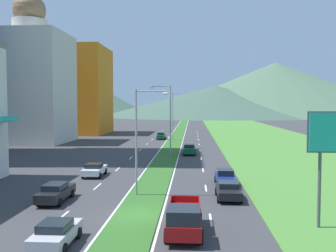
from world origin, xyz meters
TOP-DOWN VIEW (x-y plane):
  - ground_plane at (0.00, 0.00)m, footprint 600.00×600.00m
  - grass_median at (0.00, 60.00)m, footprint 3.20×240.00m
  - grass_verge_right at (20.60, 60.00)m, footprint 24.00×240.00m
  - lane_dash_left_2 at (-5.10, -0.68)m, footprint 0.16×2.80m
  - lane_dash_left_3 at (-5.10, 8.99)m, footprint 0.16×2.80m
  - lane_dash_left_4 at (-5.10, 18.65)m, footprint 0.16×2.80m
  - lane_dash_left_5 at (-5.10, 28.31)m, footprint 0.16×2.80m
  - lane_dash_left_6 at (-5.10, 37.97)m, footprint 0.16×2.80m
  - lane_dash_left_7 at (-5.10, 47.63)m, footprint 0.16×2.80m
  - lane_dash_left_8 at (-5.10, 57.29)m, footprint 0.16×2.80m
  - lane_dash_left_9 at (-5.10, 66.96)m, footprint 0.16×2.80m
  - lane_dash_left_10 at (-5.10, 76.62)m, footprint 0.16×2.80m
  - lane_dash_left_11 at (-5.10, 86.28)m, footprint 0.16×2.80m
  - lane_dash_right_2 at (5.10, -0.68)m, footprint 0.16×2.80m
  - lane_dash_right_3 at (5.10, 8.99)m, footprint 0.16×2.80m
  - lane_dash_right_4 at (5.10, 18.65)m, footprint 0.16×2.80m
  - lane_dash_right_5 at (5.10, 28.31)m, footprint 0.16×2.80m
  - lane_dash_right_6 at (5.10, 37.97)m, footprint 0.16×2.80m
  - lane_dash_right_7 at (5.10, 47.63)m, footprint 0.16×2.80m
  - lane_dash_right_8 at (5.10, 57.29)m, footprint 0.16×2.80m
  - lane_dash_right_9 at (5.10, 66.96)m, footprint 0.16×2.80m
  - lane_dash_right_10 at (5.10, 76.62)m, footprint 0.16×2.80m
  - lane_dash_right_11 at (5.10, 86.28)m, footprint 0.16×2.80m
  - edge_line_median_left at (-1.75, 60.00)m, footprint 0.16×240.00m
  - edge_line_median_right at (1.75, 60.00)m, footprint 0.16×240.00m
  - domed_building at (-29.12, 49.49)m, footprint 14.62×14.62m
  - midrise_colored at (-27.95, 73.83)m, footprint 17.54×17.54m
  - hill_far_left at (-107.83, 299.28)m, footprint 143.61×143.61m
  - hill_far_center at (19.60, 236.01)m, footprint 155.80×155.80m
  - hill_far_right at (66.84, 268.75)m, footprint 198.99×198.99m
  - street_lamp_near at (-0.58, 5.77)m, footprint 2.85×0.34m
  - street_lamp_mid at (0.21, 30.64)m, footprint 3.19×0.36m
  - street_lamp_far at (-0.20, 55.55)m, footprint 2.76×0.28m
  - car_0 at (3.35, 32.48)m, footprint 1.97×4.13m
  - car_1 at (-3.56, -5.97)m, footprint 1.94×4.04m
  - car_2 at (-3.21, 58.19)m, footprint 1.87×4.74m
  - car_3 at (-6.73, 14.08)m, footprint 2.02×4.28m
  - car_4 at (6.80, 5.04)m, footprint 2.01×4.11m
  - car_5 at (7.00, 10.41)m, footprint 1.91×4.33m
  - car_6 at (-7.00, 3.29)m, footprint 1.89×4.75m
  - pickup_truck_0 at (3.38, -3.81)m, footprint 2.18×5.40m

SIDE VIEW (x-z plane):
  - ground_plane at x=0.00m, z-range 0.00..0.00m
  - lane_dash_left_2 at x=-5.10m, z-range 0.00..0.01m
  - lane_dash_left_3 at x=-5.10m, z-range 0.00..0.01m
  - lane_dash_left_4 at x=-5.10m, z-range 0.00..0.01m
  - lane_dash_left_5 at x=-5.10m, z-range 0.00..0.01m
  - lane_dash_left_6 at x=-5.10m, z-range 0.00..0.01m
  - lane_dash_left_7 at x=-5.10m, z-range 0.00..0.01m
  - lane_dash_left_8 at x=-5.10m, z-range 0.00..0.01m
  - lane_dash_left_9 at x=-5.10m, z-range 0.00..0.01m
  - lane_dash_left_10 at x=-5.10m, z-range 0.00..0.01m
  - lane_dash_left_11 at x=-5.10m, z-range 0.00..0.01m
  - lane_dash_right_2 at x=5.10m, z-range 0.00..0.01m
  - lane_dash_right_3 at x=5.10m, z-range 0.00..0.01m
  - lane_dash_right_4 at x=5.10m, z-range 0.00..0.01m
  - lane_dash_right_5 at x=5.10m, z-range 0.00..0.01m
  - lane_dash_right_6 at x=5.10m, z-range 0.00..0.01m
  - lane_dash_right_7 at x=5.10m, z-range 0.00..0.01m
  - lane_dash_right_8 at x=5.10m, z-range 0.00..0.01m
  - lane_dash_right_9 at x=5.10m, z-range 0.00..0.01m
  - lane_dash_right_10 at x=5.10m, z-range 0.00..0.01m
  - lane_dash_right_11 at x=5.10m, z-range 0.00..0.01m
  - edge_line_median_left at x=-1.75m, z-range 0.00..0.01m
  - edge_line_median_right at x=1.75m, z-range 0.00..0.01m
  - grass_median at x=0.00m, z-range 0.00..0.06m
  - grass_verge_right at x=20.60m, z-range 0.00..0.06m
  - car_4 at x=6.80m, z-range 0.03..1.41m
  - car_1 at x=-3.56m, z-range 0.03..1.42m
  - car_3 at x=-6.73m, z-range 0.03..1.42m
  - car_5 at x=7.00m, z-range 0.01..1.52m
  - car_6 at x=-7.00m, z-range 0.02..1.51m
  - car_2 at x=-3.21m, z-range 0.01..1.58m
  - car_0 at x=3.35m, z-range 0.01..1.61m
  - pickup_truck_0 at x=3.38m, z-range -0.02..1.98m
  - street_lamp_near at x=-0.58m, z-range 0.69..9.68m
  - street_lamp_far at x=-0.20m, z-range 0.69..10.99m
  - street_lamp_mid at x=0.21m, z-range 0.75..11.34m
  - hill_far_center at x=19.60m, z-range 0.00..20.66m
  - midrise_colored at x=-27.95m, z-range 0.00..22.96m
  - domed_building at x=-29.12m, z-range -2.77..27.29m
  - hill_far_left at x=-107.83m, z-range 0.00..39.44m
  - hill_far_right at x=66.84m, z-range 0.00..39.94m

